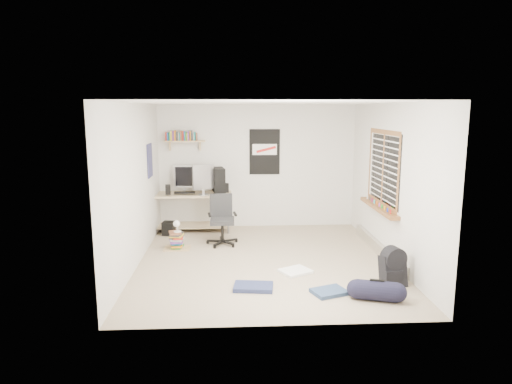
{
  "coord_description": "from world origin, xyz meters",
  "views": [
    {
      "loc": [
        -0.51,
        -7.01,
        2.4
      ],
      "look_at": [
        -0.13,
        0.23,
        1.09
      ],
      "focal_mm": 32.0,
      "sensor_mm": 36.0,
      "label": 1
    }
  ],
  "objects_px": {
    "desk": "(188,212)",
    "office_chair": "(222,218)",
    "backpack": "(393,271)",
    "book_stack": "(177,240)",
    "duffel_bag": "(377,290)"
  },
  "relations": [
    {
      "from": "desk",
      "to": "backpack",
      "type": "xyz_separation_m",
      "value": [
        3.1,
        -3.11,
        -0.16
      ]
    },
    {
      "from": "office_chair",
      "to": "backpack",
      "type": "xyz_separation_m",
      "value": [
        2.39,
        -2.07,
        -0.29
      ]
    },
    {
      "from": "office_chair",
      "to": "book_stack",
      "type": "height_order",
      "value": "office_chair"
    },
    {
      "from": "office_chair",
      "to": "book_stack",
      "type": "relative_size",
      "value": 1.85
    },
    {
      "from": "backpack",
      "to": "duffel_bag",
      "type": "height_order",
      "value": "backpack"
    },
    {
      "from": "desk",
      "to": "duffel_bag",
      "type": "distance_m",
      "value": 4.53
    },
    {
      "from": "desk",
      "to": "backpack",
      "type": "height_order",
      "value": "desk"
    },
    {
      "from": "duffel_bag",
      "to": "office_chair",
      "type": "bearing_deg",
      "value": 145.15
    },
    {
      "from": "desk",
      "to": "backpack",
      "type": "distance_m",
      "value": 4.39
    },
    {
      "from": "duffel_bag",
      "to": "book_stack",
      "type": "distance_m",
      "value": 3.65
    },
    {
      "from": "backpack",
      "to": "book_stack",
      "type": "bearing_deg",
      "value": 137.96
    },
    {
      "from": "office_chair",
      "to": "desk",
      "type": "bearing_deg",
      "value": 116.93
    },
    {
      "from": "office_chair",
      "to": "duffel_bag",
      "type": "xyz_separation_m",
      "value": [
        2.01,
        -2.57,
        -0.35
      ]
    },
    {
      "from": "desk",
      "to": "duffel_bag",
      "type": "height_order",
      "value": "desk"
    },
    {
      "from": "desk",
      "to": "office_chair",
      "type": "relative_size",
      "value": 1.91
    }
  ]
}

